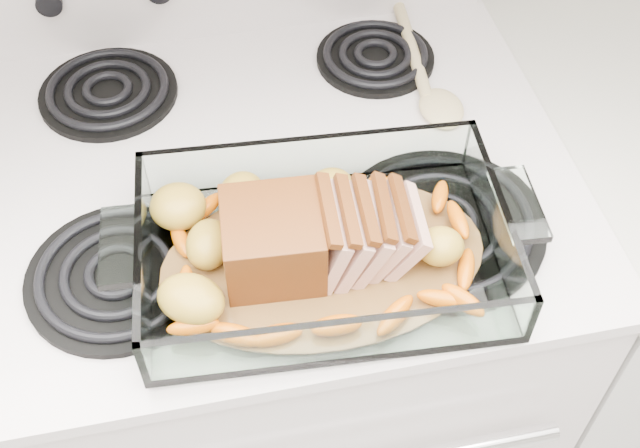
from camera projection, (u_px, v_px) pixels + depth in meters
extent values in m
cube|color=silver|center=(278.00, 348.00, 1.40)|extent=(0.76, 0.65, 0.92)
cube|color=silver|center=(263.00, 162.00, 1.04)|extent=(0.78, 0.67, 0.02)
cylinder|color=black|center=(118.00, 277.00, 0.91)|extent=(0.21, 0.21, 0.01)
cylinder|color=black|center=(441.00, 225.00, 0.96)|extent=(0.25, 0.25, 0.01)
cylinder|color=black|center=(109.00, 93.00, 1.11)|extent=(0.19, 0.19, 0.01)
cylinder|color=black|center=(375.00, 58.00, 1.16)|extent=(0.17, 0.17, 0.01)
cylinder|color=black|center=(49.00, 2.00, 1.10)|extent=(0.04, 0.02, 0.04)
cube|color=silver|center=(629.00, 289.00, 1.49)|extent=(0.55, 0.65, 0.90)
cube|color=silver|center=(324.00, 262.00, 0.91)|extent=(0.40, 0.26, 0.01)
cube|color=silver|center=(350.00, 339.00, 0.80)|extent=(0.40, 0.01, 0.07)
cube|color=silver|center=(302.00, 159.00, 0.96)|extent=(0.40, 0.01, 0.07)
cube|color=silver|center=(143.00, 270.00, 0.85)|extent=(0.01, 0.26, 0.07)
cube|color=silver|center=(494.00, 214.00, 0.90)|extent=(0.01, 0.26, 0.07)
cylinder|color=brown|center=(324.00, 259.00, 0.90)|extent=(0.23, 0.23, 0.00)
cube|color=#612D0F|center=(273.00, 244.00, 0.87)|extent=(0.11, 0.11, 0.09)
cube|color=tan|center=(328.00, 237.00, 0.87)|extent=(0.04, 0.10, 0.08)
cube|color=tan|center=(346.00, 235.00, 0.88)|extent=(0.04, 0.10, 0.08)
cube|color=tan|center=(364.00, 233.00, 0.88)|extent=(0.05, 0.10, 0.07)
cube|color=tan|center=(382.00, 231.00, 0.89)|extent=(0.05, 0.10, 0.07)
cube|color=tan|center=(400.00, 229.00, 0.89)|extent=(0.05, 0.09, 0.07)
ellipsoid|color=#D55A00|center=(204.00, 334.00, 0.83)|extent=(0.06, 0.02, 0.02)
ellipsoid|color=#D55A00|center=(439.00, 293.00, 0.86)|extent=(0.06, 0.02, 0.02)
ellipsoid|color=#D55A00|center=(449.00, 221.00, 0.93)|extent=(0.06, 0.02, 0.02)
ellipsoid|color=#D55A00|center=(184.00, 248.00, 0.90)|extent=(0.06, 0.02, 0.02)
ellipsoid|color=olive|center=(180.00, 217.00, 0.92)|extent=(0.06, 0.05, 0.04)
ellipsoid|color=olive|center=(326.00, 189.00, 0.95)|extent=(0.06, 0.05, 0.04)
ellipsoid|color=olive|center=(435.00, 244.00, 0.89)|extent=(0.06, 0.05, 0.04)
cylinder|color=tan|center=(412.00, 49.00, 1.16)|extent=(0.04, 0.22, 0.02)
ellipsoid|color=tan|center=(441.00, 108.00, 1.08)|extent=(0.06, 0.08, 0.02)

